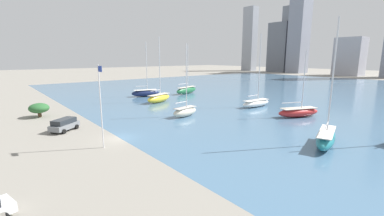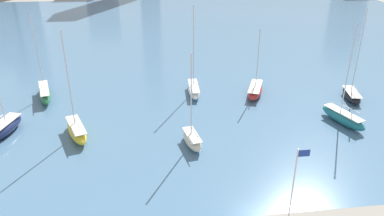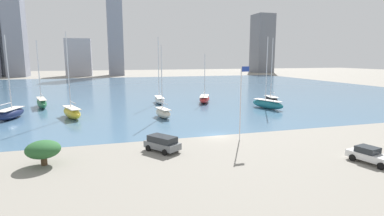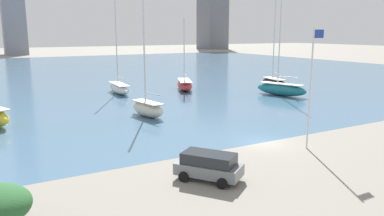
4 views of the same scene
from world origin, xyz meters
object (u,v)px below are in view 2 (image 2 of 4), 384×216
Objects in this scene: sailboat_teal at (343,117)px; sailboat_navy at (4,128)px; sailboat_red at (255,90)px; sailboat_white at (194,89)px; flag_pole at (293,191)px; sailboat_green at (45,93)px; sailboat_yellow at (77,130)px; sailboat_black at (352,94)px; sailboat_cream at (192,139)px.

sailboat_teal reaches higher than sailboat_navy.
sailboat_white is at bearing -167.39° from sailboat_red.
sailboat_green is (-32.08, 38.24, -4.49)m from flag_pole.
sailboat_red is (-10.74, 12.85, -0.15)m from sailboat_teal.
sailboat_yellow is 0.99× the size of sailboat_white.
sailboat_teal is at bearing -27.84° from sailboat_red.
sailboat_black is at bearing 21.30° from sailboat_navy.
sailboat_cream is at bearing -53.87° from sailboat_green.
sailboat_white reaches higher than sailboat_black.
flag_pole is 39.29m from sailboat_black.
sailboat_red is at bearing 177.99° from sailboat_black.
sailboat_navy is at bearing -144.56° from sailboat_red.
sailboat_yellow reaches higher than flag_pole.
sailboat_white is at bearing 127.79° from sailboat_teal.
sailboat_teal is 24.98m from sailboat_cream.
sailboat_yellow is 1.06× the size of sailboat_green.
sailboat_white is (30.38, 11.70, -0.12)m from sailboat_navy.
sailboat_white is 1.07× the size of sailboat_green.
sailboat_black is at bearing 8.61° from sailboat_red.
sailboat_yellow reaches higher than sailboat_red.
flag_pole is at bearing -63.95° from sailboat_yellow.
sailboat_teal reaches higher than flag_pole.
sailboat_cream is 33.32m from sailboat_black.
sailboat_yellow is 0.99× the size of sailboat_black.
sailboat_cream is (-2.61, -18.56, 0.08)m from sailboat_white.
sailboat_cream is (-24.70, -3.78, -0.06)m from sailboat_teal.
sailboat_white reaches higher than sailboat_green.
sailboat_navy is 28.61m from sailboat_cream.
sailboat_green is at bearing 97.67° from sailboat_yellow.
sailboat_teal is 26.58m from sailboat_white.
sailboat_white is (-11.35, 1.93, 0.01)m from sailboat_red.
sailboat_teal is 41.47m from sailboat_yellow.
sailboat_navy is at bearing 158.22° from sailboat_teal.
sailboat_white is 28.91m from sailboat_black.
sailboat_green is (-7.94, 15.07, 0.02)m from sailboat_yellow.
sailboat_red is at bearing 1.31° from sailboat_yellow.
sailboat_yellow is 11.24m from sailboat_navy.
sailboat_white reaches higher than sailboat_cream.
sailboat_red is (6.58, 35.23, -4.70)m from flag_pole.
flag_pole is 0.64× the size of sailboat_yellow.
sailboat_teal is at bearing -113.63° from sailboat_black.
sailboat_black reaches higher than flag_pole.
sailboat_red is 11.51m from sailboat_white.
sailboat_cream is at bearing -35.38° from sailboat_yellow.
flag_pole is at bearing -146.18° from sailboat_teal.
sailboat_green is (-55.58, 7.12, 0.25)m from sailboat_black.
sailboat_red is at bearing 28.97° from sailboat_navy.
sailboat_green is (3.07, 12.78, 0.08)m from sailboat_navy.
sailboat_black is (23.51, 31.12, -4.75)m from flag_pole.
sailboat_navy reaches higher than flag_pole.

